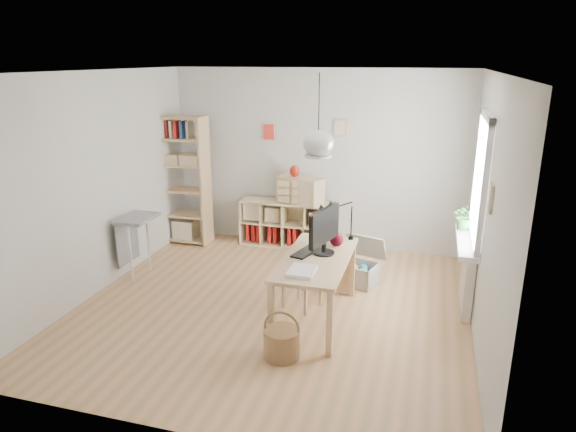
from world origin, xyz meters
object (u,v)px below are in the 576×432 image
(cube_shelf, at_px, (284,226))
(tall_bookshelf, at_px, (182,175))
(monitor, at_px, (324,229))
(desk, at_px, (316,265))
(storage_chest, at_px, (357,268))
(chair, at_px, (305,272))
(drawer_chest, at_px, (300,190))

(cube_shelf, distance_m, tall_bookshelf, 1.77)
(monitor, bearing_deg, cube_shelf, 133.16)
(cube_shelf, bearing_deg, desk, -65.39)
(cube_shelf, xyz_separation_m, storage_chest, (1.32, -1.09, -0.11))
(tall_bookshelf, height_order, chair, tall_bookshelf)
(desk, height_order, chair, chair)
(cube_shelf, height_order, drawer_chest, drawer_chest)
(desk, xyz_separation_m, storage_chest, (0.30, 1.14, -0.47))
(cube_shelf, relative_size, monitor, 2.38)
(tall_bookshelf, height_order, monitor, tall_bookshelf)
(cube_shelf, bearing_deg, storage_chest, -39.48)
(desk, distance_m, cube_shelf, 2.48)
(desk, bearing_deg, storage_chest, 75.18)
(chair, bearing_deg, drawer_chest, 126.37)
(desk, bearing_deg, drawer_chest, 108.92)
(desk, height_order, tall_bookshelf, tall_bookshelf)
(cube_shelf, xyz_separation_m, monitor, (1.08, -2.10, 0.74))
(monitor, relative_size, drawer_chest, 0.85)
(monitor, bearing_deg, desk, -96.31)
(cube_shelf, relative_size, tall_bookshelf, 0.70)
(desk, bearing_deg, cube_shelf, 114.61)
(chair, height_order, monitor, monitor)
(tall_bookshelf, distance_m, drawer_chest, 1.86)
(tall_bookshelf, relative_size, monitor, 3.40)
(tall_bookshelf, distance_m, chair, 2.98)
(tall_bookshelf, bearing_deg, cube_shelf, 10.19)
(desk, height_order, monitor, monitor)
(cube_shelf, distance_m, monitor, 2.47)
(tall_bookshelf, bearing_deg, monitor, -34.55)
(cube_shelf, xyz_separation_m, tall_bookshelf, (-1.56, -0.28, 0.79))
(tall_bookshelf, bearing_deg, drawer_chest, 7.45)
(desk, distance_m, chair, 0.42)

